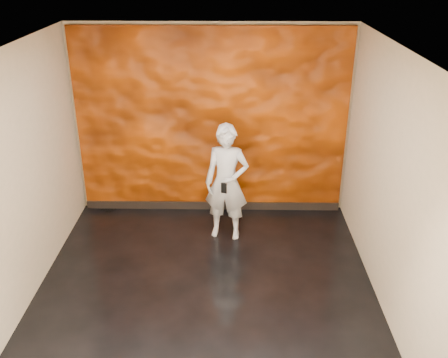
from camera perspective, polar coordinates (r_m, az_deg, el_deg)
room at (r=5.43m, az=-2.26°, el=-0.05°), size 4.02×4.02×2.81m
feature_wall at (r=7.26m, az=-1.43°, el=6.36°), size 3.90×0.06×2.75m
baseboard at (r=7.74m, az=-1.34°, el=-3.04°), size 3.90×0.04×0.12m
man at (r=6.72m, az=0.31°, el=-0.41°), size 0.65×0.48×1.63m
phone at (r=6.47m, az=-0.00°, el=-1.05°), size 0.08×0.04×0.14m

